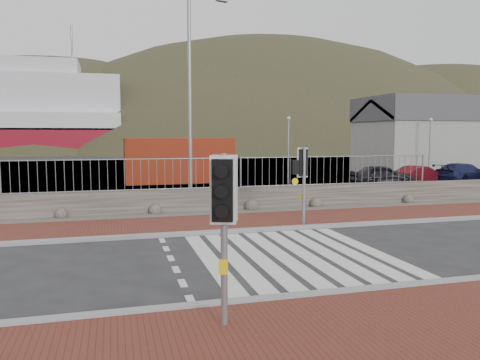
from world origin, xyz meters
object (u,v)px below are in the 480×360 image
object	(u,v)px
traffic_signal_near	(224,204)
streetlight	(193,88)
shipping_container	(179,160)
car_a	(382,175)
car_c	(463,173)
car_b	(420,175)
traffic_signal_far	(303,169)

from	to	relation	value
traffic_signal_near	streetlight	size ratio (longest dim) A/B	0.32
traffic_signal_near	shipping_container	size ratio (longest dim) A/B	0.40
streetlight	car_a	xyz separation A→B (m)	(12.13, 5.40, -4.24)
car_c	car_b	bearing A→B (deg)	69.82
traffic_signal_near	car_a	xyz separation A→B (m)	(13.71, 17.46, -1.33)
traffic_signal_near	shipping_container	bearing A→B (deg)	103.76
traffic_signal_near	car_c	size ratio (longest dim) A/B	0.63
car_a	car_b	xyz separation A→B (m)	(2.87, 0.41, -0.07)
shipping_container	car_a	distance (m)	12.58
car_c	streetlight	bearing A→B (deg)	88.89
shipping_container	car_a	size ratio (longest dim) A/B	1.82
traffic_signal_far	car_c	xyz separation A→B (m)	(15.25, 10.42, -1.27)
traffic_signal_far	streetlight	xyz separation A→B (m)	(-2.83, 4.69, 2.98)
car_a	streetlight	bearing A→B (deg)	122.38
streetlight	car_c	distance (m)	19.43
car_c	car_a	bearing A→B (deg)	74.47
car_c	shipping_container	bearing A→B (deg)	54.29
traffic_signal_near	traffic_signal_far	world-z (taller)	traffic_signal_near
traffic_signal_near	car_b	distance (m)	24.42
car_c	traffic_signal_far	bearing A→B (deg)	105.64
shipping_container	car_a	world-z (taller)	shipping_container
streetlight	car_c	world-z (taller)	streetlight
traffic_signal_far	shipping_container	size ratio (longest dim) A/B	0.39
car_a	traffic_signal_near	bearing A→B (deg)	150.23
traffic_signal_far	car_b	bearing A→B (deg)	-142.54
streetlight	car_a	world-z (taller)	streetlight
traffic_signal_far	shipping_container	xyz separation A→B (m)	(-1.94, 15.67, -0.48)
car_a	car_c	size ratio (longest dim) A/B	0.86
traffic_signal_near	car_a	distance (m)	22.24
streetlight	traffic_signal_far	bearing A→B (deg)	-76.07
streetlight	car_b	xyz separation A→B (m)	(15.00, 5.81, -4.30)
shipping_container	car_a	xyz separation A→B (m)	(11.25, -5.58, -0.78)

